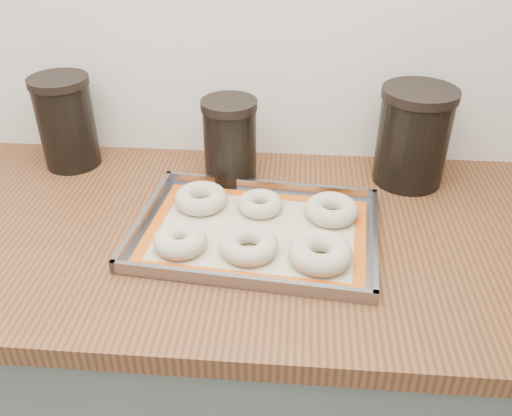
# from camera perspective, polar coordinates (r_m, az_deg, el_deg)

# --- Properties ---
(cabinet) EXTENTS (3.00, 0.65, 0.86)m
(cabinet) POSITION_cam_1_polar(r_m,az_deg,el_deg) (1.39, 0.29, -18.15)
(cabinet) COLOR slate
(cabinet) RESTS_ON floor
(countertop) EXTENTS (3.06, 0.68, 0.04)m
(countertop) POSITION_cam_1_polar(r_m,az_deg,el_deg) (1.08, 0.35, -2.99)
(countertop) COLOR brown
(countertop) RESTS_ON cabinet
(baking_tray) EXTENTS (0.49, 0.37, 0.03)m
(baking_tray) POSITION_cam_1_polar(r_m,az_deg,el_deg) (1.05, 0.00, -2.43)
(baking_tray) COLOR gray
(baking_tray) RESTS_ON countertop
(baking_mat) EXTENTS (0.45, 0.33, 0.00)m
(baking_mat) POSITION_cam_1_polar(r_m,az_deg,el_deg) (1.05, 0.00, -2.52)
(baking_mat) COLOR #C6B793
(baking_mat) RESTS_ON baking_tray
(bagel_front_left) EXTENTS (0.12, 0.12, 0.04)m
(bagel_front_left) POSITION_cam_1_polar(r_m,az_deg,el_deg) (1.00, -7.99, -3.39)
(bagel_front_left) COLOR beige
(bagel_front_left) RESTS_ON baking_mat
(bagel_front_mid) EXTENTS (0.13, 0.13, 0.04)m
(bagel_front_mid) POSITION_cam_1_polar(r_m,az_deg,el_deg) (0.99, -0.77, -3.91)
(bagel_front_mid) COLOR beige
(bagel_front_mid) RESTS_ON baking_mat
(bagel_front_right) EXTENTS (0.15, 0.15, 0.04)m
(bagel_front_right) POSITION_cam_1_polar(r_m,az_deg,el_deg) (0.97, 6.79, -4.70)
(bagel_front_right) COLOR beige
(bagel_front_right) RESTS_ON baking_mat
(bagel_back_left) EXTENTS (0.13, 0.13, 0.04)m
(bagel_back_left) POSITION_cam_1_polar(r_m,az_deg,el_deg) (1.12, -5.82, 1.03)
(bagel_back_left) COLOR beige
(bagel_back_left) RESTS_ON baking_mat
(bagel_back_mid) EXTENTS (0.11, 0.11, 0.03)m
(bagel_back_mid) POSITION_cam_1_polar(r_m,az_deg,el_deg) (1.10, 0.44, 0.44)
(bagel_back_mid) COLOR beige
(bagel_back_mid) RESTS_ON baking_mat
(bagel_back_right) EXTENTS (0.11, 0.11, 0.04)m
(bagel_back_right) POSITION_cam_1_polar(r_m,az_deg,el_deg) (1.09, 7.95, -0.17)
(bagel_back_right) COLOR beige
(bagel_back_right) RESTS_ON baking_mat
(canister_left) EXTENTS (0.13, 0.13, 0.21)m
(canister_left) POSITION_cam_1_polar(r_m,az_deg,el_deg) (1.33, -19.35, 8.56)
(canister_left) COLOR black
(canister_left) RESTS_ON countertop
(canister_mid) EXTENTS (0.12, 0.12, 0.19)m
(canister_mid) POSITION_cam_1_polar(r_m,az_deg,el_deg) (1.20, -2.76, 7.13)
(canister_mid) COLOR black
(canister_mid) RESTS_ON countertop
(canister_right) EXTENTS (0.16, 0.16, 0.22)m
(canister_right) POSITION_cam_1_polar(r_m,az_deg,el_deg) (1.23, 16.22, 7.28)
(canister_right) COLOR black
(canister_right) RESTS_ON countertop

